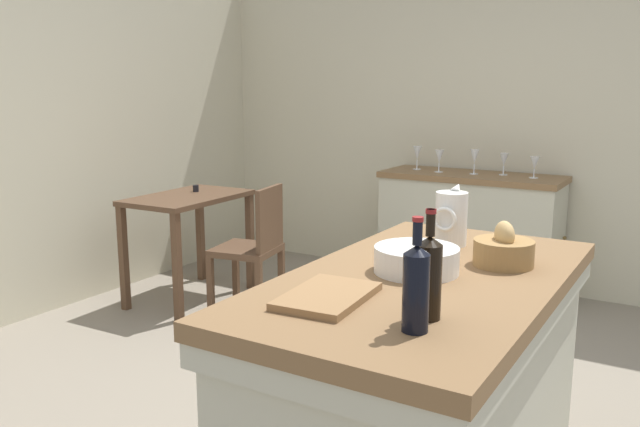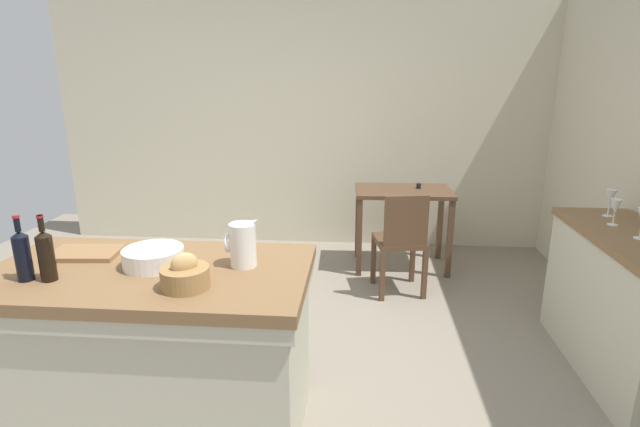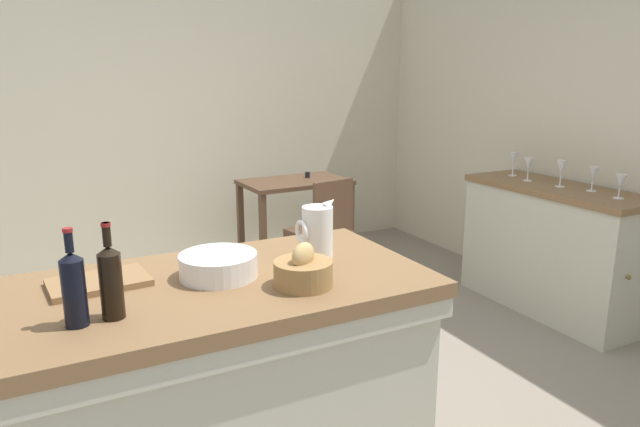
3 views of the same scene
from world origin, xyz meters
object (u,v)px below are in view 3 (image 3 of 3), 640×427
Objects in this scene: bread_basket at (303,271)px; wine_glass_far_right at (514,160)px; writing_desk at (295,195)px; cutting_board at (99,282)px; side_cabinet at (552,248)px; wine_bottle_amber at (74,287)px; wine_glass_right at (529,165)px; wooden_chair at (323,230)px; island_table at (223,382)px; wine_glass_far_left at (620,182)px; wash_bowl at (218,265)px; wine_bottle_dark at (111,280)px; pitcher at (317,231)px; wine_glass_left at (593,175)px; wine_glass_middle at (561,169)px.

wine_glass_far_right is at bearing 29.33° from bread_basket.
cutting_board reaches higher than writing_desk.
side_cabinet is 2.64m from bread_basket.
cutting_board is 0.36m from wine_bottle_amber.
wooden_chair is at bearing 146.88° from wine_glass_right.
wine_glass_far_right reaches higher than wine_glass_right.
island_table is 10.26× the size of wine_glass_far_left.
writing_desk is at bearing 59.10° from wash_bowl.
wash_bowl is 0.86× the size of cutting_board.
wine_bottle_amber reaches higher than wooden_chair.
wine_bottle_amber is 3.48m from wine_glass_far_right.
wash_bowl is 0.44m from cutting_board.
island_table is at bearing -107.96° from wash_bowl.
wine_bottle_dark is at bearing -159.41° from wine_glass_right.
wine_bottle_amber is 1.84× the size of wine_glass_right.
pitcher is (-0.93, -1.71, 0.54)m from wooden_chair.
wine_bottle_amber is at bearing -159.94° from wine_glass_right.
wine_glass_far_right is (2.69, 1.14, 0.07)m from wash_bowl.
wooden_chair is at bearing 130.62° from wine_glass_far_left.
wine_glass_far_left is (0.01, -0.45, 0.56)m from side_cabinet.
wine_glass_left reaches higher than island_table.
wash_bowl is at bearing -174.98° from wine_glass_far_left.
wine_bottle_amber is 2.03× the size of wine_glass_far_left.
wine_glass_left is at bearing -71.25° from wine_glass_middle.
wooden_chair is at bearing 139.74° from wine_glass_middle.
wine_bottle_dark reaches higher than island_table.
wine_glass_far_right reaches higher than cutting_board.
wine_bottle_amber reaches higher than wine_glass_right.
bread_basket is 2.65m from wine_glass_right.
bread_basket is (-1.12, -1.99, 0.49)m from wooden_chair.
wine_glass_far_left is at bearing 10.97° from bread_basket.
wine_glass_left is 0.89× the size of wine_glass_far_right.
cutting_board is (-0.86, 0.07, -0.10)m from pitcher.
wine_glass_far_right is at bearing -44.48° from writing_desk.
wash_bowl is 0.34m from bread_basket.
bread_basket is at bearing -150.67° from wine_glass_far_right.
wine_bottle_dark is (-3.07, -0.89, 0.59)m from side_cabinet.
wooden_chair is at bearing 136.40° from wine_glass_left.
island_table is 2.81m from wine_glass_middle.
wine_glass_far_left is 0.24m from wine_glass_left.
wine_bottle_dark is 1.72× the size of wine_glass_far_right.
pitcher is (-0.98, -2.34, 0.38)m from writing_desk.
wooden_chair is at bearing 155.06° from wine_glass_far_right.
wine_bottle_dark is 1.93× the size of wine_glass_left.
island_table is 0.70m from wine_bottle_dark.
wine_glass_left is at bearing 15.84° from bread_basket.
wine_glass_middle is 0.27m from wine_glass_right.
wine_glass_middle is at bearing 92.54° from wine_glass_far_left.
pitcher is at bearing -153.93° from wine_glass_far_right.
side_cabinet reaches higher than wooden_chair.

